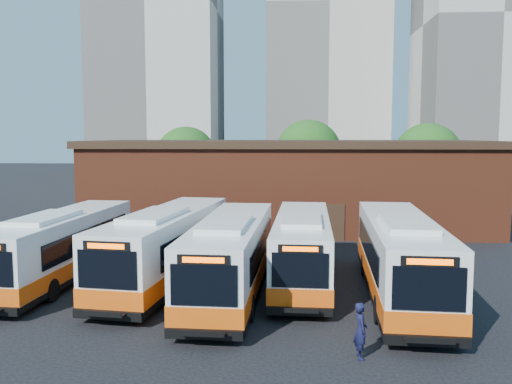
# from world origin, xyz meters

# --- Properties ---
(ground) EXTENTS (220.00, 220.00, 0.00)m
(ground) POSITION_xyz_m (0.00, 0.00, 0.00)
(ground) COLOR black
(bus_farwest) EXTENTS (3.21, 12.17, 3.28)m
(bus_farwest) POSITION_xyz_m (-10.57, 3.72, 1.49)
(bus_farwest) COLOR white
(bus_farwest) RESTS_ON ground
(bus_west) EXTENTS (4.16, 12.90, 3.46)m
(bus_west) POSITION_xyz_m (-5.59, 3.72, 1.57)
(bus_west) COLOR white
(bus_west) RESTS_ON ground
(bus_midwest) EXTENTS (3.08, 12.53, 3.39)m
(bus_midwest) POSITION_xyz_m (-2.43, 2.01, 1.54)
(bus_midwest) COLOR white
(bus_midwest) RESTS_ON ground
(bus_mideast) EXTENTS (2.91, 11.91, 3.22)m
(bus_mideast) POSITION_xyz_m (0.64, 4.21, 1.46)
(bus_mideast) COLOR white
(bus_mideast) RESTS_ON ground
(bus_east) EXTENTS (3.43, 12.91, 3.48)m
(bus_east) POSITION_xyz_m (4.67, 1.99, 1.58)
(bus_east) COLOR white
(bus_east) RESTS_ON ground
(transit_worker) EXTENTS (0.47, 0.67, 1.73)m
(transit_worker) POSITION_xyz_m (2.19, -4.49, 0.87)
(transit_worker) COLOR black
(transit_worker) RESTS_ON ground
(depot_building) EXTENTS (28.60, 12.60, 6.40)m
(depot_building) POSITION_xyz_m (0.00, 20.00, 3.26)
(depot_building) COLOR maroon
(depot_building) RESTS_ON ground
(tree_west) EXTENTS (6.00, 6.00, 7.65)m
(tree_west) POSITION_xyz_m (-10.00, 32.00, 4.64)
(tree_west) COLOR #382314
(tree_west) RESTS_ON ground
(tree_mid) EXTENTS (6.56, 6.56, 8.36)m
(tree_mid) POSITION_xyz_m (2.00, 34.00, 5.08)
(tree_mid) COLOR #382314
(tree_mid) RESTS_ON ground
(tree_east) EXTENTS (6.24, 6.24, 7.96)m
(tree_east) POSITION_xyz_m (13.00, 31.00, 4.83)
(tree_east) COLOR #382314
(tree_east) RESTS_ON ground
(tower_left) EXTENTS (20.00, 18.00, 56.20)m
(tower_left) POSITION_xyz_m (-22.00, 72.00, 27.84)
(tower_left) COLOR beige
(tower_left) RESTS_ON ground
(tower_center) EXTENTS (22.00, 20.00, 61.20)m
(tower_center) POSITION_xyz_m (7.00, 86.00, 30.34)
(tower_center) COLOR #B9B5A9
(tower_center) RESTS_ON ground
(tower_right) EXTENTS (18.00, 18.00, 49.20)m
(tower_right) POSITION_xyz_m (30.00, 68.00, 24.34)
(tower_right) COLOR beige
(tower_right) RESTS_ON ground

